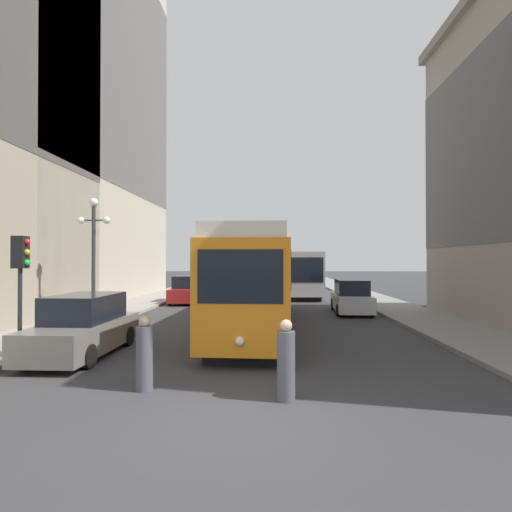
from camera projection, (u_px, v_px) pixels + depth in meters
name	position (u px, v px, depth m)	size (l,w,h in m)	color
ground_plane	(234.00, 423.00, 7.08)	(200.00, 200.00, 0.00)	#38383A
sidewalk_left	(198.00, 284.00, 47.35)	(3.22, 120.00, 0.15)	gray
sidewalk_right	(334.00, 284.00, 46.75)	(3.22, 120.00, 0.15)	gray
streetcar	(259.00, 278.00, 17.73)	(3.12, 15.03, 3.89)	black
transit_bus	(299.00, 272.00, 32.97)	(2.79, 11.33, 3.45)	black
parked_car_left_near	(84.00, 327.00, 12.18)	(1.93, 4.66, 1.82)	black
parked_car_left_mid	(187.00, 291.00, 27.00)	(2.00, 4.28, 1.82)	black
parked_car_right_far	(351.00, 298.00, 21.87)	(2.06, 4.50, 1.82)	black
parked_car_left_far	(205.00, 284.00, 34.51)	(1.89, 4.94, 1.82)	black
pedestrian_crossing_near	(286.00, 363.00, 8.24)	(0.37, 0.37, 1.65)	#4C4C56
pedestrian_crossing_far	(145.00, 355.00, 8.88)	(0.37, 0.37, 1.64)	#4C4C56
traffic_light_near_left	(21.00, 263.00, 11.83)	(0.47, 0.36, 3.42)	#232328
lamp_post_left_near	(94.00, 241.00, 17.17)	(1.41, 0.36, 5.36)	#333338
building_left_midblock	(22.00, 71.00, 28.69)	(15.58, 22.08, 31.64)	#B2A893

